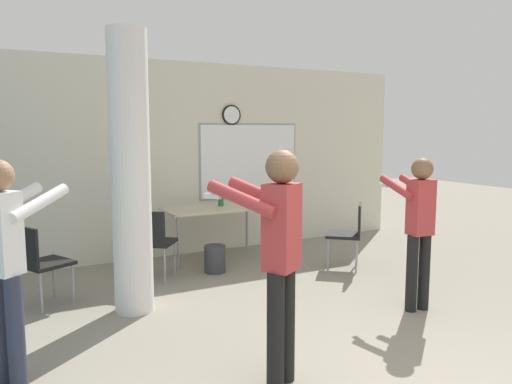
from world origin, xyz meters
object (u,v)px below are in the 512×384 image
object	(u,v)px
folding_table	(215,211)
chair_near_pillar	(40,259)
person_playing_front	(278,249)
person_watching_back	(5,254)
bottle_on_table	(221,200)
chair_table_left	(153,239)
chair_mid_room	(349,231)
person_playing_side	(418,221)

from	to	relation	value
folding_table	chair_near_pillar	distance (m)	2.52
folding_table	person_playing_front	world-z (taller)	person_playing_front
chair_near_pillar	person_watching_back	size ratio (longest dim) A/B	0.53
bottle_on_table	chair_table_left	bearing A→B (deg)	-153.33
chair_mid_room	person_playing_side	size ratio (longest dim) A/B	0.56
chair_mid_room	person_playing_side	xyz separation A→B (m)	(-0.35, -1.53, 0.41)
chair_table_left	person_playing_front	bearing A→B (deg)	-89.10
bottle_on_table	chair_table_left	distance (m)	1.35
folding_table	bottle_on_table	world-z (taller)	bottle_on_table
folding_table	chair_table_left	distance (m)	1.17
bottle_on_table	person_playing_front	xyz separation A→B (m)	(-1.12, -3.49, 0.17)
person_watching_back	person_playing_side	world-z (taller)	person_watching_back
chair_near_pillar	person_playing_front	size ratio (longest dim) A/B	0.51
chair_near_pillar	person_playing_front	distance (m)	2.89
folding_table	person_playing_side	distance (m)	2.96
chair_mid_room	person_watching_back	distance (m)	4.28
person_playing_side	chair_mid_room	bearing A→B (deg)	77.00
chair_mid_room	chair_near_pillar	bearing A→B (deg)	174.74
person_playing_side	chair_near_pillar	bearing A→B (deg)	151.04
folding_table	person_playing_front	distance (m)	3.56
folding_table	chair_mid_room	xyz separation A→B (m)	(1.38, -1.24, -0.18)
chair_near_pillar	person_playing_front	xyz separation A→B (m)	(1.36, -2.51, 0.49)
bottle_on_table	person_playing_front	distance (m)	3.67
chair_mid_room	person_playing_side	world-z (taller)	person_playing_side
bottle_on_table	person_playing_side	world-z (taller)	person_playing_side
chair_table_left	person_watching_back	size ratio (longest dim) A/B	0.53
bottle_on_table	chair_near_pillar	bearing A→B (deg)	-158.44
person_playing_front	person_playing_side	distance (m)	2.12
chair_table_left	person_playing_side	bearing A→B (deg)	-47.58
folding_table	chair_mid_room	bearing A→B (deg)	-42.01
chair_table_left	person_playing_front	size ratio (longest dim) A/B	0.51
chair_mid_room	person_playing_side	bearing A→B (deg)	-103.00
person_playing_front	chair_table_left	bearing A→B (deg)	90.90
chair_mid_room	chair_table_left	xyz separation A→B (m)	(-2.42, 0.74, 0.00)
bottle_on_table	person_watching_back	world-z (taller)	person_watching_back
folding_table	chair_near_pillar	bearing A→B (deg)	-159.08
chair_mid_room	chair_table_left	bearing A→B (deg)	163.08
chair_near_pillar	chair_mid_room	xyz separation A→B (m)	(3.73, -0.34, 0.00)
chair_table_left	folding_table	bearing A→B (deg)	25.95
chair_near_pillar	person_watching_back	distance (m)	1.69
chair_near_pillar	chair_table_left	size ratio (longest dim) A/B	1.00
person_playing_front	person_watching_back	distance (m)	1.92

